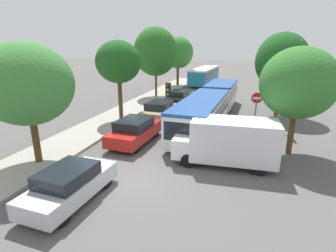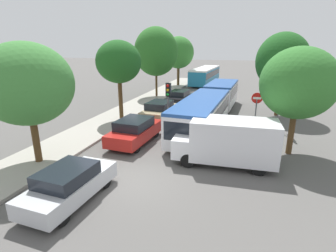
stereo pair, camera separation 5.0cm
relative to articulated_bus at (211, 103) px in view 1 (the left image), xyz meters
name	(u,v)px [view 1 (the left image)]	position (x,y,z in m)	size (l,w,h in m)	color
ground_plane	(134,181)	(-1.91, -10.88, -1.36)	(200.00, 200.00, 0.00)	#565451
kerb_strip_left	(144,102)	(-7.59, 4.88, -1.29)	(3.20, 41.52, 0.14)	#9E998E
articulated_bus	(211,103)	(0.00, 0.00, 0.00)	(3.27, 15.98, 2.36)	silver
city_bus_rear	(205,74)	(-3.75, 20.64, 0.04)	(3.10, 11.38, 2.42)	teal
queued_car_silver	(70,184)	(-3.61, -12.93, -0.65)	(1.94, 4.11, 1.39)	#B7BABF
queued_car_red	(135,131)	(-3.77, -6.39, -0.59)	(2.11, 4.47, 1.52)	#B21E19
queued_car_tan	(160,110)	(-3.96, -1.00, -0.61)	(2.06, 4.37, 1.48)	tan
queued_car_black	(179,97)	(-3.86, 4.93, -0.64)	(1.98, 4.19, 1.42)	black
white_van	(229,141)	(1.90, -7.89, -0.12)	(5.08, 2.18, 2.31)	silver
traffic_light	(168,97)	(-2.38, -3.95, 1.14)	(0.32, 0.36, 3.40)	#56595E
no_entry_sign	(256,107)	(3.24, -2.66, 0.52)	(0.70, 0.08, 2.82)	#56595E
direction_sign_post	(280,94)	(4.77, -1.35, 1.21)	(0.14, 1.40, 3.60)	#56595E
tree_left_near	(26,87)	(-7.26, -10.60, 2.56)	(4.23, 4.23, 5.95)	#51381E
tree_left_mid	(119,63)	(-6.91, -1.88, 3.08)	(3.42, 3.42, 6.14)	#51381E
tree_left_far	(156,52)	(-7.32, 7.88, 3.70)	(4.79, 4.79, 7.69)	#51381E
tree_left_distant	(178,53)	(-7.13, 17.01, 3.36)	(4.36, 4.36, 6.96)	#51381E
tree_right_near	(299,85)	(5.09, -5.45, 2.42)	(3.86, 3.86, 5.73)	#51381E
tree_right_mid	(282,61)	(5.12, 3.08, 3.14)	(4.17, 4.17, 6.78)	#51381E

